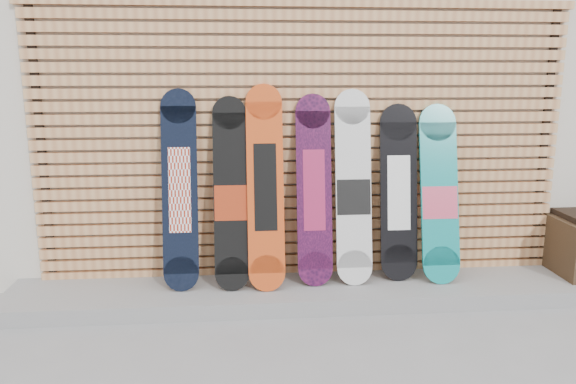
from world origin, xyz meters
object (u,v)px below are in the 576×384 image
at_px(snowboard_0, 180,190).
at_px(snowboard_4, 353,189).
at_px(snowboard_5, 399,193).
at_px(snowboard_2, 265,187).
at_px(snowboard_6, 439,195).
at_px(snowboard_1, 231,195).
at_px(snowboard_3, 314,190).

xyz_separation_m(snowboard_0, snowboard_4, (1.34, 0.00, -0.01)).
bearing_deg(snowboard_5, snowboard_2, -176.50).
bearing_deg(snowboard_0, snowboard_6, -0.43).
bearing_deg(snowboard_1, snowboard_4, 1.18).
distance_m(snowboard_4, snowboard_5, 0.38).
distance_m(snowboard_0, snowboard_1, 0.39).
bearing_deg(snowboard_4, snowboard_5, 5.07).
height_order(snowboard_3, snowboard_5, snowboard_3).
bearing_deg(snowboard_2, snowboard_6, 0.57).
relative_size(snowboard_1, snowboard_6, 1.05).
distance_m(snowboard_1, snowboard_6, 1.64).
bearing_deg(snowboard_3, snowboard_5, 2.36).
xyz_separation_m(snowboard_5, snowboard_6, (0.32, -0.05, -0.01)).
bearing_deg(snowboard_3, snowboard_0, -179.56).
distance_m(snowboard_1, snowboard_5, 1.33).
bearing_deg(snowboard_2, snowboard_4, 2.65).
bearing_deg(snowboard_5, snowboard_6, -9.20).
height_order(snowboard_0, snowboard_5, snowboard_0).
bearing_deg(snowboard_4, snowboard_3, 179.07).
bearing_deg(snowboard_1, snowboard_3, 2.19).
xyz_separation_m(snowboard_1, snowboard_2, (0.27, -0.01, 0.06)).
bearing_deg(snowboard_1, snowboard_5, 2.27).
distance_m(snowboard_4, snowboard_6, 0.69).
distance_m(snowboard_1, snowboard_2, 0.27).
relative_size(snowboard_3, snowboard_5, 1.06).
relative_size(snowboard_4, snowboard_6, 1.08).
distance_m(snowboard_0, snowboard_5, 1.71).
relative_size(snowboard_1, snowboard_5, 1.05).
xyz_separation_m(snowboard_0, snowboard_3, (1.03, 0.01, -0.02)).
bearing_deg(snowboard_4, snowboard_0, -179.88).
bearing_deg(snowboard_1, snowboard_6, 0.06).
distance_m(snowboard_2, snowboard_6, 1.38).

